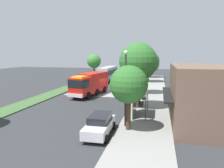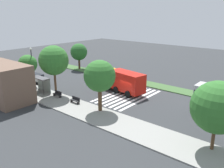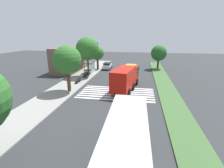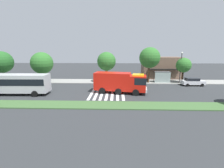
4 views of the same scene
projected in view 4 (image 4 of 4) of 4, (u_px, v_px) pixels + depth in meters
ground_plane at (108, 91)px, 28.49m from camera, size 120.00×120.00×0.00m
sidewalk at (110, 81)px, 36.76m from camera, size 60.00×4.72×0.14m
median_strip at (105, 105)px, 21.03m from camera, size 60.00×3.00×0.14m
crosswalk at (108, 91)px, 28.49m from camera, size 5.85×11.04×0.01m
fire_truck at (121, 82)px, 26.77m from camera, size 9.37×3.94×3.57m
parked_car_mid at (193, 82)px, 32.56m from camera, size 4.64×2.09×1.67m
transit_bus at (13, 83)px, 25.85m from camera, size 11.75×3.02×3.45m
bus_stop_shelter at (162, 75)px, 34.98m from camera, size 3.50×1.40×2.46m
bench_near_shelter at (144, 80)px, 35.41m from camera, size 1.60×0.50×0.90m
bench_west_of_shelter at (127, 80)px, 35.54m from camera, size 1.60×0.50×0.90m
street_lamp at (181, 65)px, 33.67m from camera, size 0.36×0.36×6.83m
storefront_building at (161, 68)px, 40.40m from camera, size 9.69×5.65×5.60m
sidewalk_tree_far_west at (2, 62)px, 35.21m from camera, size 4.91×4.91×7.00m
sidewalk_tree_west at (42, 63)px, 34.96m from camera, size 4.92×4.92×6.81m
sidewalk_tree_center at (106, 62)px, 34.41m from camera, size 4.15×4.15×6.85m
sidewalk_tree_east at (150, 58)px, 33.93m from camera, size 4.56×4.56×7.87m
sidewalk_tree_far_east at (184, 65)px, 34.05m from camera, size 3.25×3.25×5.59m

